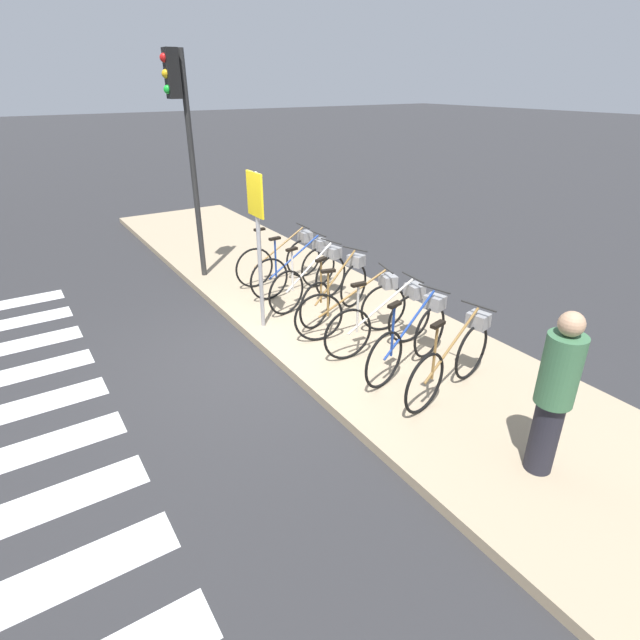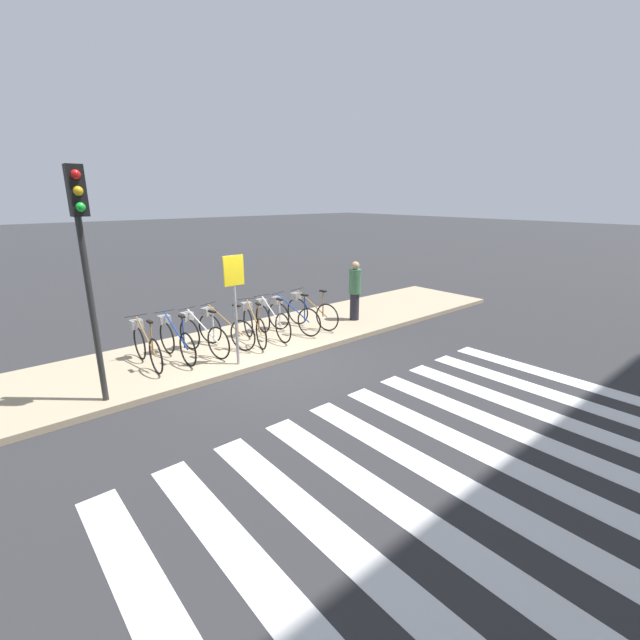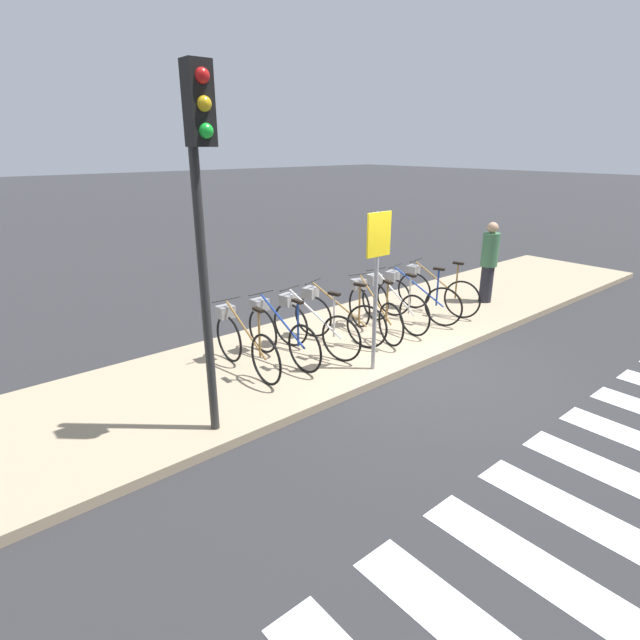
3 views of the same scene
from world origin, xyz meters
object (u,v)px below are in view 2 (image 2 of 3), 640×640
parked_bicycle_2 (201,334)px  parked_bicycle_5 (271,319)px  parked_bicycle_3 (223,328)px  parked_bicycle_7 (309,310)px  parked_bicycle_0 (145,344)px  parked_bicycle_6 (291,315)px  parked_bicycle_1 (175,338)px  sign_post (235,292)px  pedestrian (355,290)px  traffic_light (83,240)px  parked_bicycle_4 (253,323)px

parked_bicycle_2 → parked_bicycle_5: (1.87, -0.01, 0.00)m
parked_bicycle_3 → parked_bicycle_7: 2.53m
parked_bicycle_3 → parked_bicycle_7: same height
parked_bicycle_0 → parked_bicycle_6: size_ratio=1.03×
parked_bicycle_1 → sign_post: sign_post is taller
parked_bicycle_2 → parked_bicycle_7: 3.12m
sign_post → pedestrian: bearing=11.0°
parked_bicycle_3 → parked_bicycle_1: bearing=-178.1°
parked_bicycle_1 → traffic_light: size_ratio=0.45×
parked_bicycle_0 → parked_bicycle_3: bearing=-0.1°
parked_bicycle_0 → parked_bicycle_3: (1.78, -0.00, 0.00)m
parked_bicycle_6 → parked_bicycle_7: (0.66, 0.05, 0.00)m
parked_bicycle_4 → parked_bicycle_6: bearing=1.0°
parked_bicycle_4 → parked_bicycle_7: same height
sign_post → parked_bicycle_5: bearing=35.0°
parked_bicycle_0 → parked_bicycle_4: bearing=-3.9°
parked_bicycle_2 → parked_bicycle_7: (3.12, 0.01, 0.00)m
parked_bicycle_2 → sign_post: bearing=-75.0°
parked_bicycle_0 → parked_bicycle_5: bearing=-2.0°
parked_bicycle_1 → parked_bicycle_0: bearing=176.2°
parked_bicycle_5 → sign_post: bearing=-145.0°
parked_bicycle_7 → parked_bicycle_4: bearing=-177.7°
parked_bicycle_1 → parked_bicycle_4: bearing=-3.9°
parked_bicycle_6 → traffic_light: 5.41m
parked_bicycle_0 → pedestrian: 5.75m
parked_bicycle_6 → pedestrian: (2.08, -0.23, 0.42)m
parked_bicycle_3 → traffic_light: (-2.90, -1.25, 2.31)m
parked_bicycle_1 → parked_bicycle_5: same height
parked_bicycle_1 → sign_post: 1.82m
parked_bicycle_1 → parked_bicycle_5: (2.44, -0.07, 0.00)m
parked_bicycle_1 → parked_bicycle_3: size_ratio=1.05×
parked_bicycle_5 → sign_post: sign_post is taller
parked_bicycle_4 → pedestrian: bearing=-3.8°
parked_bicycle_4 → traffic_light: traffic_light is taller
parked_bicycle_1 → parked_bicycle_2: bearing=-6.0°
parked_bicycle_6 → parked_bicycle_7: 0.67m
parked_bicycle_7 → sign_post: 3.23m
parked_bicycle_2 → parked_bicycle_4: size_ratio=1.01×
parked_bicycle_1 → parked_bicycle_7: bearing=-0.9°
parked_bicycle_7 → parked_bicycle_2: bearing=-179.9°
pedestrian → parked_bicycle_1: bearing=176.2°
parked_bicycle_2 → traffic_light: 3.46m
parked_bicycle_4 → parked_bicycle_5: 0.56m
parked_bicycle_2 → parked_bicycle_3: size_ratio=1.03×
parked_bicycle_0 → parked_bicycle_1: (0.61, -0.04, 0.00)m
parked_bicycle_3 → traffic_light: traffic_light is taller
parked_bicycle_0 → pedestrian: bearing=-3.8°
parked_bicycle_0 → traffic_light: bearing=-131.8°
parked_bicycle_0 → traffic_light: (-1.12, -1.25, 2.31)m
pedestrian → sign_post: sign_post is taller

